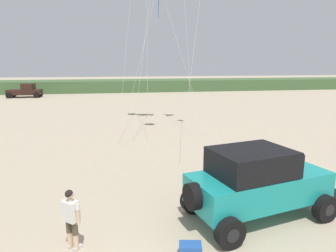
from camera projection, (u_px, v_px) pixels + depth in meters
dune_ridge at (128, 85)px, 53.33m from camera, size 90.00×7.98×1.93m
jeep at (257, 181)px, 9.21m from camera, size 5.02×3.27×2.26m
person_watching at (71, 216)px, 7.63m from camera, size 0.50×0.46×1.67m
cooler_box at (190, 251)px, 7.43m from camera, size 0.62×0.46×0.38m
distant_pickup at (26, 91)px, 42.87m from camera, size 4.65×2.48×1.98m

